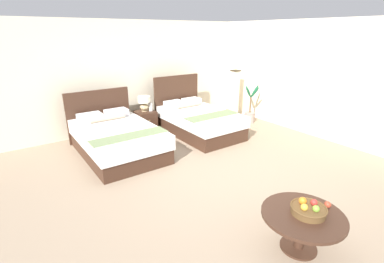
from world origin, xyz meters
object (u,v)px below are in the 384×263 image
at_px(vase, 151,107).
at_px(floor_lamp_corner, 234,94).
at_px(nightstand, 146,121).
at_px(fruit_bowl, 308,209).
at_px(bed_near_corner, 198,120).
at_px(loose_apple, 328,205).
at_px(bed_near_window, 117,138).
at_px(table_lamp, 144,102).
at_px(potted_palm, 250,112).
at_px(coffee_table, 302,221).

xyz_separation_m(vase, floor_lamp_corner, (2.47, -0.31, 0.06)).
xyz_separation_m(nightstand, fruit_bowl, (-0.35, -4.67, 0.26)).
xyz_separation_m(bed_near_corner, fruit_bowl, (-1.30, -3.79, 0.19)).
xyz_separation_m(bed_near_corner, loose_apple, (-1.02, -3.85, 0.18)).
bearing_deg(floor_lamp_corner, bed_near_window, -171.75).
distance_m(table_lamp, floor_lamp_corner, 2.64).
relative_size(vase, potted_palm, 0.20).
xyz_separation_m(bed_near_window, floor_lamp_corner, (3.69, 0.53, 0.35)).
height_order(coffee_table, loose_apple, loose_apple).
bearing_deg(bed_near_corner, bed_near_window, -179.78).
bearing_deg(floor_lamp_corner, potted_palm, -90.50).
distance_m(nightstand, vase, 0.38).
bearing_deg(bed_near_window, potted_palm, -1.58).
relative_size(bed_near_corner, vase, 10.08).
xyz_separation_m(nightstand, coffee_table, (-0.40, -4.65, 0.11)).
height_order(vase, coffee_table, vase).
distance_m(nightstand, fruit_bowl, 4.69).
bearing_deg(potted_palm, fruit_bowl, -128.76).
xyz_separation_m(vase, loose_apple, (-0.21, -4.69, -0.10)).
bearing_deg(loose_apple, bed_near_window, 104.61).
distance_m(bed_near_window, floor_lamp_corner, 3.74).
bearing_deg(fruit_bowl, coffee_table, 158.48).
height_order(fruit_bowl, loose_apple, fruit_bowl).
distance_m(bed_near_window, table_lamp, 1.47).
distance_m(bed_near_corner, nightstand, 1.30).
height_order(nightstand, floor_lamp_corner, floor_lamp_corner).
bearing_deg(fruit_bowl, loose_apple, -12.64).
bearing_deg(fruit_bowl, table_lamp, 85.74).
distance_m(bed_near_corner, potted_palm, 1.66).
relative_size(bed_near_corner, table_lamp, 5.62).
bearing_deg(potted_palm, vase, 158.93).
distance_m(loose_apple, potted_palm, 4.60).
height_order(bed_near_window, vase, bed_near_window).
height_order(nightstand, fruit_bowl, fruit_bowl).
height_order(vase, fruit_bowl, vase).
bearing_deg(floor_lamp_corner, nightstand, 172.26).
bearing_deg(table_lamp, bed_near_window, -139.83).
distance_m(bed_near_window, vase, 1.51).
bearing_deg(vase, bed_near_corner, -46.01).
xyz_separation_m(fruit_bowl, loose_apple, (0.27, -0.06, -0.02)).
bearing_deg(vase, potted_palm, -21.07).
height_order(loose_apple, potted_palm, potted_palm).
height_order(bed_near_corner, loose_apple, bed_near_corner).
height_order(bed_near_window, coffee_table, bed_near_window).
relative_size(vase, floor_lamp_corner, 0.15).
bearing_deg(bed_near_window, table_lamp, 40.17).
xyz_separation_m(bed_near_window, nightstand, (1.08, 0.89, -0.07)).
height_order(bed_near_corner, nightstand, bed_near_corner).
height_order(table_lamp, coffee_table, table_lamp).
xyz_separation_m(table_lamp, floor_lamp_corner, (2.61, -0.37, -0.06)).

